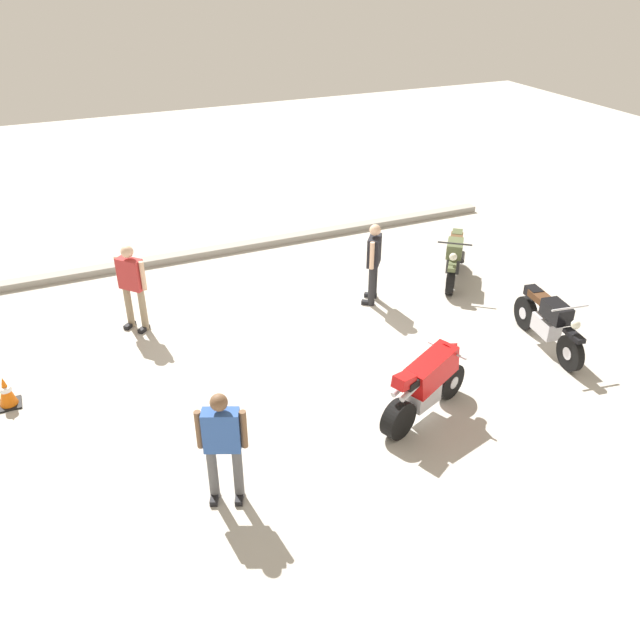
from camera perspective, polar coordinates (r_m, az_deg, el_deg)
The scene contains 9 objects.
ground_plane at distance 12.02m, azimuth -1.94°, elevation -2.31°, with size 40.00×40.00×0.00m, color #B7B2A8.
curb_edge at distance 15.86m, azimuth -8.16°, elevation 6.14°, with size 14.00×0.30×0.15m, color #9C978F.
motorcycle_red_sportbike at distance 10.16m, azimuth 9.28°, elevation -5.44°, with size 1.87×1.00×1.14m.
motorcycle_olive_vintage at distance 14.49m, azimuth 11.55°, elevation 5.22°, with size 1.31×1.64×1.07m.
motorcycle_black_cruiser at distance 12.43m, azimuth 19.22°, elevation -0.16°, with size 0.74×2.09×1.09m.
person_in_blue_shirt at distance 8.52m, azimuth -8.46°, elevation -10.35°, with size 0.63×0.45×1.67m.
person_in_black_shirt at distance 13.14m, azimuth 4.69°, elevation 5.33°, with size 0.51×0.57×1.68m.
person_in_red_shirt at distance 12.61m, azimuth -16.02°, elevation 3.17°, with size 0.54×0.56×1.70m.
traffic_cone at distance 11.54m, azimuth -25.60°, elevation -5.64°, with size 0.36×0.36×0.53m.
Camera 1 is at (-3.67, -9.46, 6.43)m, focal length 36.87 mm.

